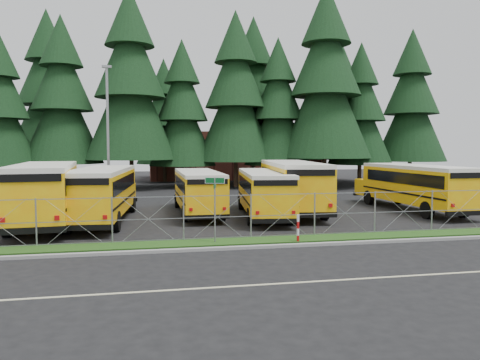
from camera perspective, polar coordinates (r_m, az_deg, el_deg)
name	(u,v)px	position (r m, az deg, el deg)	size (l,w,h in m)	color
ground	(267,233)	(22.28, 3.29, -6.52)	(120.00, 120.00, 0.00)	black
curb	(286,246)	(19.35, 5.65, -7.97)	(50.00, 0.25, 0.12)	gray
grass_verge	(277,240)	(20.67, 4.50, -7.27)	(50.00, 1.40, 0.06)	#1F4212
road_lane_line	(334,280)	(14.89, 11.33, -11.91)	(50.00, 0.12, 0.01)	beige
chainlink_fence	(273,215)	(21.17, 3.99, -4.34)	(44.00, 0.10, 2.00)	gray
brick_building	(234,155)	(62.28, -0.74, 3.02)	(22.00, 10.00, 6.00)	brown
bus_1	(45,194)	(26.82, -22.64, -1.59)	(2.88, 12.21, 3.20)	#FFA208
bus_2	(103,195)	(26.57, -16.37, -1.77)	(2.64, 11.20, 2.94)	#FFA208
bus_4	(198,193)	(28.58, -5.17, -1.53)	(2.37, 10.06, 2.64)	#FFA208
bus_5	(263,194)	(27.28, 2.88, -1.73)	(2.42, 10.27, 2.69)	#FFA208
bus_6	(291,187)	(29.63, 6.26, -0.83)	(2.85, 12.06, 3.16)	#FFA208
bus_east	(413,188)	(31.88, 20.37, -0.92)	(2.65, 11.22, 2.94)	#FFA208
street_sign	(215,196)	(19.69, -3.08, -1.93)	(0.80, 0.53, 2.81)	gray
striped_bollard	(298,228)	(20.25, 7.08, -5.89)	(0.11, 0.11, 1.20)	#B20C0C
light_standard	(108,128)	(36.58, -15.81, 6.10)	(0.70, 0.35, 10.14)	gray
conifer_1	(0,111)	(48.63, -27.22, 7.51)	(6.70, 6.70, 14.82)	black
conifer_2	(62,102)	(49.07, -20.84, 8.85)	(7.63, 7.63, 16.87)	black
conifer_3	(130,88)	(47.36, -13.22, 10.85)	(8.86, 8.86, 19.60)	black
conifer_4	(182,114)	(48.19, -7.05, 8.03)	(6.76, 6.76, 14.95)	black
conifer_5	(236,99)	(48.44, -0.54, 9.81)	(8.11, 8.11, 17.94)	black
conifer_6	(278,113)	(48.66, 4.63, 8.20)	(6.91, 6.91, 15.28)	black
conifer_7	(326,86)	(48.62, 10.39, 11.17)	(9.22, 9.22, 20.38)	black
conifer_8	(360,114)	(52.10, 14.47, 7.77)	(6.88, 6.88, 15.22)	black
conifer_9	(411,107)	(56.04, 20.14, 8.38)	(7.76, 7.76, 17.16)	black
conifer_10	(48,97)	(57.24, -22.34, 9.36)	(8.78, 8.78, 19.41)	black
conifer_11	(164,120)	(56.13, -9.23, 7.18)	(6.54, 6.54, 14.45)	black
conifer_12	(253,101)	(53.14, 1.64, 9.65)	(8.41, 8.41, 18.59)	black
conifer_13	(335,105)	(57.36, 11.50, 8.89)	(8.17, 8.17, 18.08)	black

